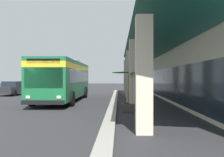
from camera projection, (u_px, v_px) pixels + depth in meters
The scene contains 5 objects.
ground at pixel (176, 102), 18.78m from camera, with size 120.00×120.00×0.00m, color #2D2D30.
curb_strip at pixel (114, 101), 18.78m from camera, with size 31.55×0.50×0.12m, color #9E998E.
transit_bus at pixel (64, 78), 19.76m from camera, with size 11.23×2.89×3.34m.
parked_sedan_charcoal at pixel (14, 88), 26.34m from camera, with size 4.53×2.26×1.47m.
potted_palm at pixel (129, 101), 13.56m from camera, with size 2.06×1.76×2.33m.
Camera 1 is at (18.91, 3.72, 1.87)m, focal length 39.76 mm.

